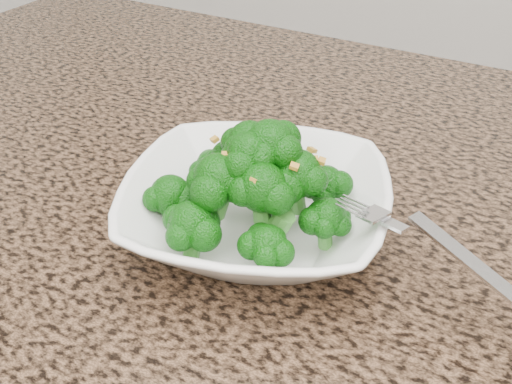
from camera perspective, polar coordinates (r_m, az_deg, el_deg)
The scene contains 5 objects.
granite_counter at distance 0.62m, azimuth 6.67°, elevation -5.70°, with size 1.64×1.04×0.03m, color brown.
bowl at distance 0.60m, azimuth -0.00°, elevation -1.58°, with size 0.25×0.25×0.06m, color white.
broccoli_pile at distance 0.56m, azimuth -0.00°, elevation 4.22°, with size 0.22×0.22×0.08m, color #0D5609, non-canonical shape.
garlic_topping at distance 0.54m, azimuth -0.00°, elevation 8.09°, with size 0.13×0.13×0.01m, color gold, non-canonical shape.
fork at distance 0.53m, azimuth 12.61°, elevation -3.04°, with size 0.19×0.03×0.01m, color silver, non-canonical shape.
Camera 1 is at (0.17, -0.15, 1.27)m, focal length 45.00 mm.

